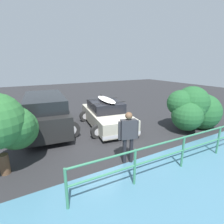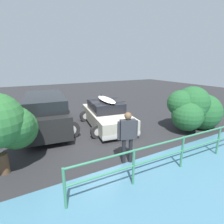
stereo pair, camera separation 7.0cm
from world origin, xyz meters
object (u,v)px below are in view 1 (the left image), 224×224
object	(u,v)px
sedan_car	(106,115)
bush_near_left	(192,109)
person_bystander	(128,133)
suv_car	(46,113)

from	to	relation	value
sedan_car	bush_near_left	bearing A→B (deg)	145.50
person_bystander	bush_near_left	bearing A→B (deg)	-167.20
sedan_car	bush_near_left	size ratio (longest dim) A/B	1.44
suv_car	bush_near_left	bearing A→B (deg)	152.58
sedan_car	person_bystander	distance (m)	3.70
suv_car	person_bystander	distance (m)	4.81
person_bystander	bush_near_left	world-z (taller)	bush_near_left
sedan_car	bush_near_left	distance (m)	4.40
suv_car	bush_near_left	distance (m)	7.33
sedan_car	person_bystander	world-z (taller)	person_bystander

